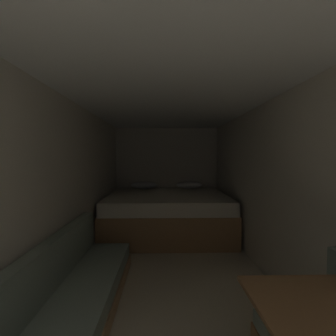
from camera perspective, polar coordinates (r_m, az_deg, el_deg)
ground_plane at (r=3.05m, az=0.55°, el=-25.44°), size 7.51×7.51×0.00m
wall_back at (r=5.48m, az=-0.31°, el=-1.42°), size 2.40×0.05×2.09m
wall_left at (r=2.93m, az=-23.20°, el=-5.20°), size 0.05×5.51×2.09m
wall_right at (r=2.99m, az=23.77°, el=-5.04°), size 0.05×5.51×2.09m
ceiling_slab at (r=2.77m, az=0.57°, el=16.88°), size 2.40×5.51×0.05m
bed at (r=4.59m, az=-0.12°, el=-10.66°), size 2.18×1.89×0.90m
sofa_left at (r=2.24m, az=-25.54°, el=-30.42°), size 0.61×2.95×0.70m
dinette_table at (r=1.59m, az=33.65°, el=-28.96°), size 0.68×0.63×0.71m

